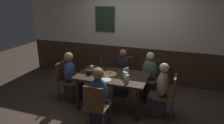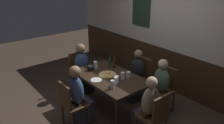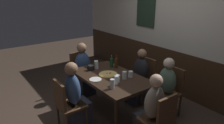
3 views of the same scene
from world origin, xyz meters
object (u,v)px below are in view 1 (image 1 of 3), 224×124
beer_bottle_brown (106,64)px  condiment_caddy (89,72)px  beer_glass_half (127,70)px  person_right_far (149,79)px  highball_clear (125,72)px  pint_glass_pale (124,75)px  tumbler_short (92,69)px  dining_table (113,79)px  chair_head_west (66,79)px  person_head_west (72,80)px  pint_glass_stout (126,76)px  chair_head_east (168,94)px  person_mid_near (100,101)px  plate_white_large (106,80)px  chair_mid_far (124,72)px  person_head_east (159,94)px  pizza (109,74)px  tumbler_water (127,79)px  beer_bottle_green (101,65)px  chair_right_far (150,75)px  person_mid_far (122,76)px  chair_mid_near (96,105)px

beer_bottle_brown → condiment_caddy: beer_bottle_brown is taller
beer_glass_half → person_right_far: bearing=48.5°
highball_clear → pint_glass_pale: 0.17m
highball_clear → tumbler_short: (-0.70, -0.11, 0.01)m
dining_table → condiment_caddy: condiment_caddy is taller
chair_head_west → person_head_west: bearing=0.0°
pint_glass_stout → condiment_caddy: (-0.80, 0.01, -0.02)m
chair_head_east → person_mid_near: (-1.15, -0.69, -0.01)m
person_mid_near → plate_white_large: (-0.03, 0.39, 0.26)m
pint_glass_pale → beer_bottle_brown: size_ratio=0.50×
chair_mid_far → person_head_east: size_ratio=0.79×
chair_mid_far → pizza: (-0.08, -0.85, 0.26)m
pint_glass_stout → beer_bottle_brown: (-0.60, 0.46, 0.04)m
tumbler_water → beer_bottle_green: bearing=144.4°
chair_head_west → beer_bottle_green: size_ratio=3.68×
person_head_west → person_head_east: size_ratio=1.01×
chair_head_east → person_head_west: size_ratio=0.78×
beer_glass_half → plate_white_large: beer_glass_half is taller
chair_head_west → plate_white_large: 1.19m
tumbler_water → chair_mid_far: bearing=109.5°
beer_glass_half → pint_glass_pale: size_ratio=0.89×
beer_glass_half → tumbler_water: tumbler_water is taller
condiment_caddy → plate_white_large: bearing=-21.3°
tumbler_water → beer_bottle_brown: (-0.67, 0.59, 0.04)m
chair_right_far → pizza: chair_right_far is taller
chair_head_east → person_head_east: size_ratio=0.79×
chair_head_west → plate_white_large: size_ratio=4.25×
person_mid_far → tumbler_short: bearing=-124.2°
chair_mid_near → chair_head_east: (1.15, 0.86, 0.00)m
chair_right_far → person_head_west: (-1.63, -0.86, -0.02)m
dining_table → beer_bottle_brown: size_ratio=5.74×
person_mid_far → beer_bottle_brown: bearing=-126.8°
pint_glass_pale → beer_glass_half: bearing=94.4°
person_head_west → pizza: 0.95m
person_right_far → tumbler_short: (-1.11, -0.69, 0.35)m
chair_right_far → person_right_far: bearing=-90.0°
chair_head_west → tumbler_short: (0.68, 0.00, 0.32)m
chair_head_west → person_right_far: size_ratio=0.80×
person_mid_near → beer_bottle_green: bearing=110.7°
chair_mid_near → chair_head_west: 1.43m
chair_right_far → person_head_east: bearing=-68.4°
person_right_far → beer_glass_half: person_right_far is taller
person_head_east → chair_head_west: bearing=180.0°
beer_bottle_brown → tumbler_water: bearing=-41.5°
person_mid_far → condiment_caddy: bearing=-119.7°
person_right_far → highball_clear: bearing=-125.1°
person_mid_far → person_mid_near: size_ratio=0.96×
person_right_far → plate_white_large: bearing=-124.1°
pizza → pint_glass_stout: bearing=-18.5°
beer_bottle_green → person_mid_far: bearing=47.2°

